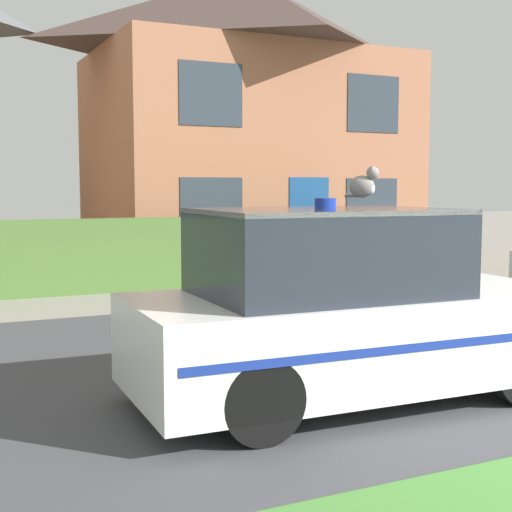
{
  "coord_description": "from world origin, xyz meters",
  "views": [
    {
      "loc": [
        -4.22,
        -2.45,
        1.88
      ],
      "look_at": [
        -0.55,
        5.3,
        1.05
      ],
      "focal_mm": 50.0,
      "sensor_mm": 36.0,
      "label": 1
    }
  ],
  "objects": [
    {
      "name": "cat",
      "position": [
        -0.63,
        2.88,
        1.91
      ],
      "size": [
        0.27,
        0.33,
        0.29
      ],
      "rotation": [
        0.0,
        0.0,
        5.48
      ],
      "color": "gray",
      "rests_on": "police_car"
    },
    {
      "name": "police_car",
      "position": [
        -0.88,
        2.78,
        0.81
      ],
      "size": [
        4.01,
        1.78,
        1.78
      ],
      "rotation": [
        0.0,
        0.0,
        -0.03
      ],
      "color": "black",
      "rests_on": "road_strip"
    },
    {
      "name": "house_right",
      "position": [
        3.34,
        14.09,
        3.64
      ],
      "size": [
        7.67,
        5.58,
        7.15
      ],
      "color": "#A86B4C",
      "rests_on": "ground"
    },
    {
      "name": "road_strip",
      "position": [
        0.0,
        4.48,
        0.01
      ],
      "size": [
        28.0,
        6.69,
        0.01
      ],
      "primitive_type": "cube",
      "color": "#424247",
      "rests_on": "ground"
    },
    {
      "name": "garden_hedge",
      "position": [
        -0.78,
        10.33,
        0.65
      ],
      "size": [
        10.23,
        0.69,
        1.31
      ],
      "primitive_type": "cube",
      "color": "#4C7233",
      "rests_on": "ground"
    }
  ]
}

